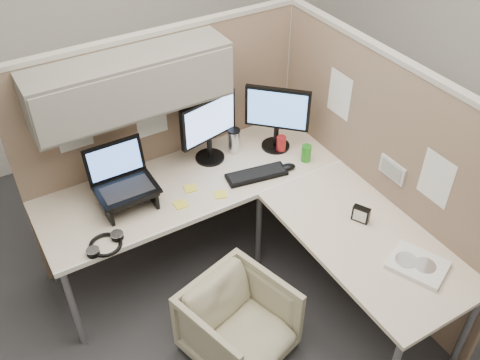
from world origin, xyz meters
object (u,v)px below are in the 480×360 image
desk (254,210)px  keyboard (257,175)px  monitor_left (209,125)px  office_chair (239,321)px

desk → keyboard: size_ratio=4.94×
monitor_left → keyboard: size_ratio=1.15×
monitor_left → keyboard: 0.45m
office_chair → desk: bearing=34.0°
desk → office_chair: desk is taller
desk → monitor_left: monitor_left is taller
desk → keyboard: (0.17, 0.23, 0.05)m
office_chair → monitor_left: 1.26m
keyboard → monitor_left: bearing=127.7°
desk → monitor_left: (-0.01, 0.56, 0.32)m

